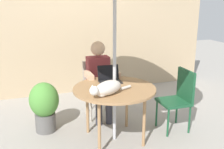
% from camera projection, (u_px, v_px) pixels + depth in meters
% --- Properties ---
extents(ground_plane, '(14.00, 14.00, 0.00)m').
position_uv_depth(ground_plane, '(114.00, 139.00, 3.72)').
color(ground_plane, gray).
extents(fence_back, '(5.38, 0.08, 1.86)m').
position_uv_depth(fence_back, '(80.00, 46.00, 5.37)').
color(fence_back, tan).
rests_on(fence_back, ground).
extents(patio_table, '(1.08, 1.08, 0.74)m').
position_uv_depth(patio_table, '(114.00, 92.00, 3.54)').
color(patio_table, '#9E754C').
rests_on(patio_table, ground).
extents(chair_occupied, '(0.40, 0.40, 0.89)m').
position_uv_depth(chair_occupied, '(97.00, 84.00, 4.36)').
color(chair_occupied, '#B2A899').
rests_on(chair_occupied, ground).
extents(chair_empty, '(0.40, 0.40, 0.89)m').
position_uv_depth(chair_empty, '(179.00, 95.00, 3.87)').
color(chair_empty, '#194C2D').
rests_on(chair_empty, ground).
extents(person_seated, '(0.48, 0.48, 1.23)m').
position_uv_depth(person_seated, '(99.00, 77.00, 4.17)').
color(person_seated, maroon).
rests_on(person_seated, ground).
extents(laptop, '(0.31, 0.26, 0.21)m').
position_uv_depth(laptop, '(109.00, 77.00, 3.77)').
color(laptop, black).
rests_on(laptop, patio_table).
extents(cat, '(0.61, 0.35, 0.17)m').
position_uv_depth(cat, '(107.00, 88.00, 3.24)').
color(cat, silver).
rests_on(cat, patio_table).
extents(potted_plant_near_fence, '(0.41, 0.41, 0.73)m').
position_uv_depth(potted_plant_near_fence, '(44.00, 104.00, 3.84)').
color(potted_plant_near_fence, '#595654').
rests_on(potted_plant_near_fence, ground).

